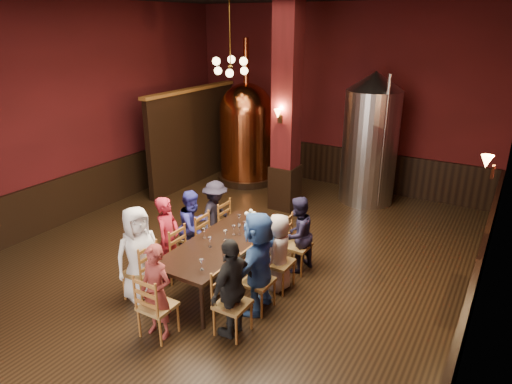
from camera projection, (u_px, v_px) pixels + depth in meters
The scene contains 40 objects.
room at pixel (225, 139), 7.42m from camera, with size 10.00×10.02×4.50m.
wainscot_right at pixel (470, 302), 6.15m from camera, with size 0.08×9.90×1.00m, color black.
wainscot_back at pixel (332, 165), 12.03m from camera, with size 7.90×0.08×1.00m, color black.
wainscot_left at pixel (77, 195), 9.93m from camera, with size 0.08×9.90×1.00m, color black.
column at pixel (287, 110), 9.82m from camera, with size 0.58×0.58×4.50m, color #470F11.
partition at pixel (194, 138), 11.90m from camera, with size 0.22×3.50×2.40m, color black.
pendant_cluster at pixel (230, 66), 10.32m from camera, with size 0.90×0.90×1.70m, color #A57226, non-canonical shape.
sconce_wall at pixel (494, 166), 6.22m from camera, with size 0.20×0.20×0.36m, color black, non-canonical shape.
sconce_column at pixel (280, 115), 9.60m from camera, with size 0.20×0.20×0.36m, color black, non-canonical shape.
dining_table at pixel (223, 245), 7.31m from camera, with size 1.00×2.40×0.75m.
chair_0 at pixel (140, 271), 7.00m from camera, with size 0.46×0.46×0.92m, color #9B6627, non-canonical shape.
person_0 at pixel (138, 254), 6.89m from camera, with size 0.74×0.48×1.51m, color white.
chair_1 at pixel (169, 253), 7.53m from camera, with size 0.46×0.46×0.92m, color #9B6627, non-canonical shape.
person_1 at pixel (168, 239), 7.44m from camera, with size 0.53×0.35×1.45m, color maroon.
chair_2 at pixel (194, 238), 8.07m from camera, with size 0.46×0.46×0.92m, color #9B6627, non-canonical shape.
person_2 at pixel (193, 227), 7.99m from camera, with size 0.66×0.32×1.35m, color #2C2F95.
chair_3 at pixel (216, 224), 8.60m from camera, with size 0.46×0.46×0.92m, color #9B6627, non-canonical shape.
person_3 at pixel (216, 215), 8.54m from camera, with size 0.85×0.49×1.32m, color black.
chair_4 at pixel (233, 304), 6.18m from camera, with size 0.46×0.46×0.92m, color #9B6627, non-canonical shape.
person_4 at pixel (232, 288), 6.09m from camera, with size 0.84×0.35×1.44m, color black.
chair_5 at pixel (258, 281), 6.72m from camera, with size 0.46×0.46×0.92m, color #9B6627, non-canonical shape.
person_5 at pixel (258, 262), 6.61m from camera, with size 1.45×0.46×1.56m, color #3963AC.
chair_6 at pixel (279, 262), 7.25m from camera, with size 0.46×0.46×0.92m, color #9B6627, non-canonical shape.
person_6 at pixel (279, 252), 7.19m from camera, with size 0.62×0.41×1.28m, color #B8A8A2.
chair_7 at pixel (297, 245), 7.79m from camera, with size 0.46×0.46×0.92m, color #9B6627, non-canonical shape.
person_7 at pixel (298, 234), 7.72m from camera, with size 0.65×0.32×1.34m, color #201D3B.
chair_8 at pixel (158, 306), 6.15m from camera, with size 0.46×0.46×0.92m, color #9B6627, non-canonical shape.
person_8 at pixel (156, 292), 6.07m from camera, with size 0.49×0.32×1.35m, color maroon.
copper_kettle at pixel (247, 132), 11.91m from camera, with size 1.56×1.56×3.68m.
steel_vessel at pixel (370, 139), 10.48m from camera, with size 1.65×1.65×3.04m.
rose_vase at pixel (250, 216), 7.68m from camera, with size 0.20×0.20×0.34m.
wine_glass_0 at pixel (239, 230), 7.51m from camera, with size 0.07×0.07×0.17m, color white, non-canonical shape.
wine_glass_1 at pixel (204, 233), 7.39m from camera, with size 0.07×0.07×0.17m, color white, non-canonical shape.
wine_glass_2 at pixel (239, 219), 7.91m from camera, with size 0.07×0.07×0.17m, color white, non-canonical shape.
wine_glass_3 at pixel (234, 230), 7.49m from camera, with size 0.07×0.07×0.17m, color white, non-canonical shape.
wine_glass_4 at pixel (210, 242), 7.09m from camera, with size 0.07×0.07×0.17m, color white, non-canonical shape.
wine_glass_5 at pixel (225, 235), 7.32m from camera, with size 0.07×0.07×0.17m, color white, non-canonical shape.
wine_glass_6 at pixel (254, 224), 7.71m from camera, with size 0.07×0.07×0.17m, color white, non-canonical shape.
wine_glass_7 at pixel (245, 226), 7.64m from camera, with size 0.07×0.07×0.17m, color white, non-canonical shape.
wine_glass_8 at pixel (202, 264), 6.43m from camera, with size 0.07×0.07×0.17m, color white, non-canonical shape.
Camera 1 is at (4.14, -5.98, 4.06)m, focal length 32.00 mm.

